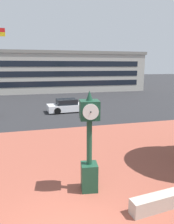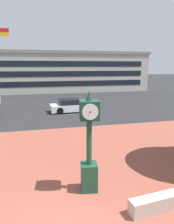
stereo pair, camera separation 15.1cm
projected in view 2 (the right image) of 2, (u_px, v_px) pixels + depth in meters
plaza_brick_paving at (56, 180)px, 8.47m from camera, size 44.00×14.35×0.01m
planter_wall at (174, 199)px, 6.88m from camera, size 3.22×0.74×0.50m
street_clock at (89, 146)px, 7.48m from camera, size 0.74×0.78×3.69m
car_street_near at (71, 106)px, 21.07m from camera, size 4.29×2.08×1.28m
civic_building at (64, 71)px, 40.62m from camera, size 29.39×12.83×6.92m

